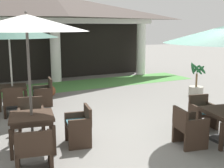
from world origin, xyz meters
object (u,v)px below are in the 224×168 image
Objects in this scene: patio_umbrella_near_foreground at (9,30)px; patio_chair_mid_right_west at (189,128)px; patio_chair_near_foreground_east at (44,93)px; patio_umbrella_mid_left at (26,24)px; patio_table_near_foreground at (12,89)px; patio_chair_mid_left_east at (79,126)px; potted_palm_right_edge at (196,87)px; patio_chair_near_foreground_south at (13,102)px; patio_chair_mid_left_north at (31,117)px; patio_table_mid_left at (32,120)px; patio_chair_mid_right_north at (203,113)px; terracotta_urn at (52,91)px; patio_chair_mid_left_south at (34,150)px.

patio_umbrella_near_foreground reaches higher than patio_chair_mid_right_west.
patio_umbrella_mid_left reaches higher than patio_chair_near_foreground_east.
patio_chair_mid_left_east is (0.81, -3.75, -0.18)m from patio_table_near_foreground.
patio_chair_near_foreground_east is 4.22m from patio_umbrella_mid_left.
patio_umbrella_near_foreground is at bearing 167.46° from potted_palm_right_edge.
patio_table_near_foreground is 3.84m from patio_chair_mid_left_east.
patio_chair_mid_left_north is (0.15, -1.64, -0.00)m from patio_chair_near_foreground_south.
patio_umbrella_near_foreground is at bearing 87.39° from patio_table_mid_left.
patio_table_near_foreground is 1.13× the size of patio_chair_mid_right_west.
patio_chair_mid_left_east is (0.81, -3.75, -2.01)m from patio_umbrella_near_foreground.
patio_chair_near_foreground_east is (0.95, -0.13, -0.20)m from patio_table_near_foreground.
patio_table_mid_left is at bearing -14.04° from patio_umbrella_mid_left.
patio_chair_mid_left_north is at bearing 79.29° from patio_umbrella_mid_left.
patio_chair_mid_left_north reaches higher than patio_chair_mid_right_north.
patio_chair_near_foreground_east reaches higher than terracotta_urn.
patio_chair_mid_right_west is at bearing -59.71° from patio_umbrella_near_foreground.
patio_chair_near_foreground_east is 3.62m from patio_chair_mid_left_east.
patio_chair_near_foreground_east is at bearing 166.65° from potted_palm_right_edge.
patio_table_near_foreground is 1.88m from terracotta_urn.
patio_chair_mid_left_north is 3.91m from terracotta_urn.
patio_umbrella_mid_left is (-0.16, -3.56, 0.16)m from patio_umbrella_near_foreground.
patio_chair_mid_left_east reaches higher than patio_table_mid_left.
terracotta_urn is at bearing 69.70° from patio_umbrella_mid_left.
patio_chair_mid_left_east is 1.04× the size of patio_chair_mid_left_south.
patio_table_mid_left is 0.36× the size of patio_umbrella_mid_left.
patio_table_mid_left is 4.20m from patio_chair_mid_right_north.
patio_chair_mid_left_north is at bearing -89.51° from patio_table_near_foreground.
patio_umbrella_mid_left reaches higher than patio_chair_mid_right_north.
patio_umbrella_mid_left is 5.44m from terracotta_urn.
patio_chair_mid_right_north is (3.96, -1.59, -0.01)m from patio_chair_mid_left_north.
patio_chair_mid_left_east is at bearing -10.71° from patio_table_mid_left.
patio_chair_mid_left_east is 1.04× the size of patio_chair_mid_right_north.
patio_chair_mid_left_north is (0.02, -2.59, -2.03)m from patio_umbrella_near_foreground.
patio_umbrella_mid_left is (-0.03, -2.62, 2.19)m from patio_chair_near_foreground_south.
patio_umbrella_near_foreground reaches higher than terracotta_urn.
terracotta_urn is (1.53, 1.02, -0.41)m from patio_table_near_foreground.
patio_chair_mid_left_south is at bearing 135.02° from patio_chair_mid_left_east.
patio_umbrella_near_foreground reaches higher than patio_chair_mid_right_north.
patio_chair_mid_right_north is at bearing -86.96° from patio_chair_mid_left_east.
patio_umbrella_near_foreground is 4.33m from patio_chair_mid_left_east.
patio_umbrella_mid_left is 2.41m from patio_chair_mid_left_north.
patio_umbrella_mid_left is 7.23m from potted_palm_right_edge.
patio_chair_mid_left_east is 4.82m from terracotta_urn.
patio_umbrella_mid_left is 2.40m from patio_chair_mid_left_south.
patio_table_near_foreground is at bearing -78.80° from patio_chair_mid_left_north.
patio_chair_near_foreground_east is at bearing -7.85° from patio_umbrella_near_foreground.
patio_chair_mid_left_north is (0.02, -2.59, -0.20)m from patio_table_near_foreground.
patio_chair_mid_right_north is 1.79× the size of terracotta_urn.
patio_chair_mid_left_south reaches higher than terracotta_urn.
potted_palm_right_edge is at bearing -95.50° from patio_chair_near_foreground_east.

